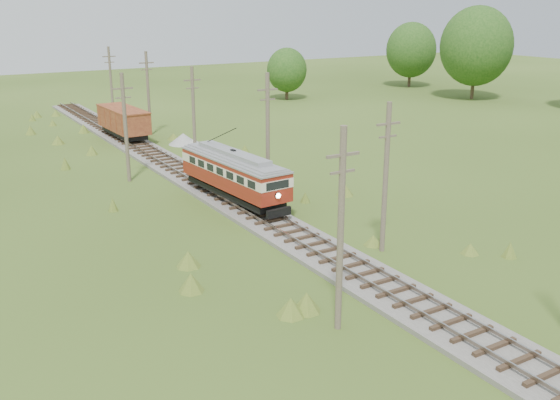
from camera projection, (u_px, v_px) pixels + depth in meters
railbed_main at (212, 189)px, 47.38m from camera, size 3.60×96.00×0.57m
streetcar at (234, 172)px, 43.66m from camera, size 3.35×11.08×5.01m
gondola at (123, 121)px, 64.32m from camera, size 3.15×8.73×2.86m
gravel_pile at (185, 139)px, 63.15m from camera, size 3.10×3.28×1.13m
utility_pole_r_2 at (386, 177)px, 34.64m from camera, size 1.60×0.30×8.60m
utility_pole_r_3 at (268, 134)px, 45.17m from camera, size 1.60×0.30×9.00m
utility_pole_r_4 at (194, 113)px, 55.79m from camera, size 1.60×0.30×8.40m
utility_pole_r_5 at (148, 93)px, 66.55m from camera, size 1.60×0.30×8.90m
utility_pole_r_6 at (111, 81)px, 77.12m from camera, size 1.60×0.30×8.70m
utility_pole_l_a at (341, 229)px, 25.99m from camera, size 1.60×0.30×9.00m
utility_pole_l_b at (125, 127)px, 48.81m from camera, size 1.60×0.30×8.60m
tree_right_4 at (476, 46)px, 91.24m from camera, size 10.50×10.50×13.53m
tree_right_5 at (411, 50)px, 105.78m from camera, size 8.40×8.40×10.82m
tree_mid_b at (287, 70)px, 91.95m from camera, size 5.88×5.88×7.57m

